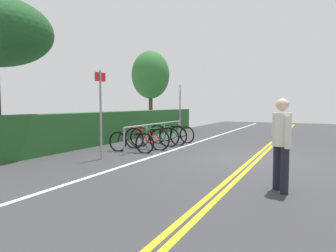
{
  "coord_description": "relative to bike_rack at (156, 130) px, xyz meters",
  "views": [
    {
      "loc": [
        -8.65,
        -1.47,
        1.53
      ],
      "look_at": [
        1.17,
        3.28,
        0.75
      ],
      "focal_mm": 32.6,
      "sensor_mm": 36.0,
      "label": 1
    }
  ],
  "objects": [
    {
      "name": "ground_plane",
      "position": [
        -1.05,
        -3.7,
        -0.64
      ],
      "size": [
        36.16,
        11.68,
        0.05
      ],
      "primitive_type": "cube",
      "color": "#353538"
    },
    {
      "name": "centre_line_yellow_inner",
      "position": [
        -1.05,
        -3.78,
        -0.61
      ],
      "size": [
        32.55,
        0.1,
        0.0
      ],
      "primitive_type": "cube",
      "color": "gold",
      "rests_on": "ground_plane"
    },
    {
      "name": "centre_line_yellow_outer",
      "position": [
        -1.05,
        -3.62,
        -0.61
      ],
      "size": [
        32.55,
        0.1,
        0.0
      ],
      "primitive_type": "cube",
      "color": "gold",
      "rests_on": "ground_plane"
    },
    {
      "name": "bike_lane_stripe_white",
      "position": [
        -1.05,
        -0.93,
        -0.61
      ],
      "size": [
        32.55,
        0.12,
        0.0
      ],
      "primitive_type": "cube",
      "color": "white",
      "rests_on": "ground_plane"
    },
    {
      "name": "bike_rack",
      "position": [
        0.0,
        0.0,
        0.0
      ],
      "size": [
        4.16,
        0.05,
        0.84
      ],
      "color": "#9EA0A5",
      "rests_on": "ground_plane"
    },
    {
      "name": "bicycle_0",
      "position": [
        -1.53,
        0.09,
        -0.29
      ],
      "size": [
        0.46,
        1.67,
        0.7
      ],
      "color": "black",
      "rests_on": "ground_plane"
    },
    {
      "name": "bicycle_1",
      "position": [
        -0.76,
        -0.04,
        -0.25
      ],
      "size": [
        0.46,
        1.75,
        0.78
      ],
      "color": "black",
      "rests_on": "ground_plane"
    },
    {
      "name": "bicycle_2",
      "position": [
        -0.06,
        0.03,
        -0.26
      ],
      "size": [
        0.68,
        1.73,
        0.76
      ],
      "color": "black",
      "rests_on": "ground_plane"
    },
    {
      "name": "bicycle_3",
      "position": [
        0.71,
        -0.13,
        -0.24
      ],
      "size": [
        0.48,
        1.74,
        0.79
      ],
      "color": "black",
      "rests_on": "ground_plane"
    },
    {
      "name": "bicycle_4",
      "position": [
        1.54,
        -0.11,
        -0.28
      ],
      "size": [
        0.52,
        1.73,
        0.71
      ],
      "color": "black",
      "rests_on": "ground_plane"
    },
    {
      "name": "pedestrian",
      "position": [
        -4.12,
        -4.66,
        0.32
      ],
      "size": [
        0.43,
        0.32,
        1.63
      ],
      "color": "#1E1E2D",
      "rests_on": "ground_plane"
    },
    {
      "name": "sign_post_near",
      "position": [
        -2.92,
        0.18,
        0.85
      ],
      "size": [
        0.36,
        0.09,
        2.46
      ],
      "color": "gray",
      "rests_on": "ground_plane"
    },
    {
      "name": "sign_post_far",
      "position": [
        2.78,
        0.27,
        0.82
      ],
      "size": [
        0.36,
        0.08,
        2.39
      ],
      "color": "gray",
      "rests_on": "ground_plane"
    },
    {
      "name": "hedge_backdrop",
      "position": [
        1.5,
        2.36,
        -0.0
      ],
      "size": [
        13.11,
        0.82,
        1.23
      ],
      "primitive_type": "cube",
      "color": "#235626",
      "rests_on": "ground_plane"
    },
    {
      "name": "tree_mid",
      "position": [
        6.42,
        3.79,
        2.66
      ],
      "size": [
        2.26,
        2.26,
        4.71
      ],
      "color": "#473323",
      "rests_on": "ground_plane"
    }
  ]
}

